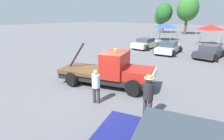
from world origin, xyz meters
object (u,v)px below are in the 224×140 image
at_px(person_near_truck, 148,94).
at_px(person_at_hood, 96,84).
at_px(tow_truck, 111,71).
at_px(parked_car_charcoal, 210,52).
at_px(tree_left, 161,17).
at_px(tree_right, 188,9).
at_px(parked_car_silver, 168,48).
at_px(canopy_tent_blue, 166,25).
at_px(canopy_tent_red, 211,27).
at_px(tree_center, 164,13).
at_px(parked_car_cream, 146,43).

relative_size(person_near_truck, person_at_hood, 1.12).
height_order(tow_truck, parked_car_charcoal, tow_truck).
distance_m(person_at_hood, tree_left, 38.66).
height_order(person_near_truck, parked_car_charcoal, person_near_truck).
relative_size(person_near_truck, tree_right, 0.23).
xyz_separation_m(person_near_truck, parked_car_silver, (-4.33, 13.17, -0.47)).
height_order(person_at_hood, canopy_tent_blue, canopy_tent_blue).
relative_size(tow_truck, canopy_tent_blue, 1.83).
bearing_deg(parked_car_charcoal, parked_car_silver, 103.04).
bearing_deg(person_near_truck, parked_car_silver, -158.82).
distance_m(tow_truck, canopy_tent_red, 21.15).
xyz_separation_m(tow_truck, tree_center, (-11.12, 33.56, 3.73)).
bearing_deg(parked_car_cream, tree_left, 22.79).
height_order(parked_car_cream, parked_car_charcoal, same).
bearing_deg(parked_car_charcoal, canopy_tent_blue, 48.03).
bearing_deg(canopy_tent_blue, tree_left, 117.34).
height_order(person_at_hood, tree_right, tree_right).
height_order(person_near_truck, canopy_tent_red, canopy_tent_red).
xyz_separation_m(tow_truck, tree_right, (-5.93, 33.81, 4.55)).
height_order(parked_car_cream, canopy_tent_blue, canopy_tent_blue).
height_order(tow_truck, tree_right, tree_right).
xyz_separation_m(parked_car_cream, parked_car_silver, (3.42, -1.22, -0.00)).
relative_size(parked_car_cream, tree_right, 0.55).
xyz_separation_m(tow_truck, person_at_hood, (0.84, -2.17, 0.07)).
xyz_separation_m(canopy_tent_red, tree_center, (-12.40, 12.51, 2.14)).
relative_size(person_at_hood, canopy_tent_blue, 0.51).
bearing_deg(tow_truck, parked_car_cream, 91.72).
bearing_deg(canopy_tent_red, tow_truck, -93.48).
bearing_deg(canopy_tent_blue, parked_car_charcoal, -48.19).
relative_size(tow_truck, parked_car_silver, 1.37).
distance_m(tow_truck, parked_car_charcoal, 12.22).
bearing_deg(person_at_hood, tree_right, -14.47).
distance_m(parked_car_silver, tree_left, 25.63).
relative_size(parked_car_silver, canopy_tent_red, 1.47).
bearing_deg(person_near_truck, parked_car_charcoal, -176.01).
bearing_deg(tree_center, parked_car_cream, -72.10).
distance_m(tow_truck, canopy_tent_blue, 22.48).
xyz_separation_m(person_at_hood, canopy_tent_red, (0.44, 23.22, 1.53)).
height_order(parked_car_charcoal, canopy_tent_red, canopy_tent_red).
distance_m(tow_truck, person_at_hood, 2.32).
distance_m(parked_car_charcoal, tree_right, 24.30).
distance_m(person_near_truck, tree_right, 37.13).
distance_m(canopy_tent_red, tree_center, 17.75).
relative_size(parked_car_cream, canopy_tent_blue, 1.34).
bearing_deg(person_at_hood, parked_car_silver, -17.74).
relative_size(person_at_hood, parked_car_charcoal, 0.38).
distance_m(person_at_hood, canopy_tent_blue, 24.78).
height_order(person_at_hood, tree_center, tree_center).
relative_size(parked_car_silver, tree_right, 0.54).
relative_size(parked_car_cream, parked_car_silver, 1.00).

